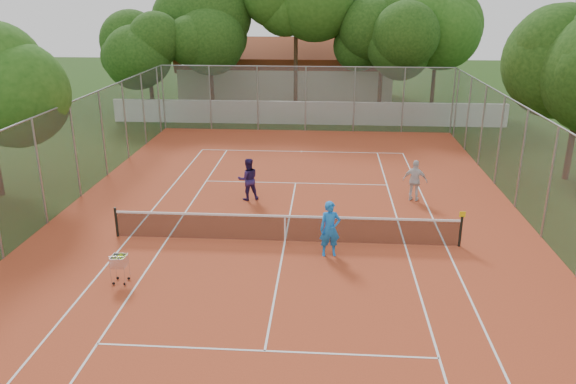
# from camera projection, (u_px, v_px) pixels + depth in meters

# --- Properties ---
(ground) EXTENTS (120.00, 120.00, 0.00)m
(ground) POSITION_uv_depth(u_px,v_px,m) (285.00, 242.00, 19.45)
(ground) COLOR #19320D
(ground) RESTS_ON ground
(court_pad) EXTENTS (18.00, 34.00, 0.02)m
(court_pad) POSITION_uv_depth(u_px,v_px,m) (285.00, 241.00, 19.44)
(court_pad) COLOR #AD4121
(court_pad) RESTS_ON ground
(court_lines) EXTENTS (10.98, 23.78, 0.01)m
(court_lines) POSITION_uv_depth(u_px,v_px,m) (285.00, 241.00, 19.44)
(court_lines) COLOR white
(court_lines) RESTS_ON court_pad
(tennis_net) EXTENTS (11.88, 0.10, 0.98)m
(tennis_net) POSITION_uv_depth(u_px,v_px,m) (285.00, 228.00, 19.28)
(tennis_net) COLOR black
(tennis_net) RESTS_ON court_pad
(perimeter_fence) EXTENTS (18.00, 34.00, 4.00)m
(perimeter_fence) POSITION_uv_depth(u_px,v_px,m) (285.00, 187.00, 18.79)
(perimeter_fence) COLOR slate
(perimeter_fence) RESTS_ON ground
(boundary_wall) EXTENTS (26.00, 0.30, 1.50)m
(boundary_wall) POSITION_uv_depth(u_px,v_px,m) (307.00, 113.00, 37.09)
(boundary_wall) COLOR white
(boundary_wall) RESTS_ON ground
(clubhouse) EXTENTS (16.40, 9.00, 4.40)m
(clubhouse) POSITION_uv_depth(u_px,v_px,m) (287.00, 71.00, 46.16)
(clubhouse) COLOR beige
(clubhouse) RESTS_ON ground
(tropical_trees) EXTENTS (29.00, 19.00, 10.00)m
(tropical_trees) POSITION_uv_depth(u_px,v_px,m) (309.00, 43.00, 38.51)
(tropical_trees) COLOR #16370D
(tropical_trees) RESTS_ON ground
(player_near) EXTENTS (0.74, 0.55, 1.85)m
(player_near) POSITION_uv_depth(u_px,v_px,m) (330.00, 229.00, 18.09)
(player_near) COLOR blue
(player_near) RESTS_ON court_pad
(player_far_left) EXTENTS (1.03, 0.91, 1.77)m
(player_far_left) POSITION_uv_depth(u_px,v_px,m) (248.00, 179.00, 23.14)
(player_far_left) COLOR #291A50
(player_far_left) RESTS_ON court_pad
(player_far_right) EXTENTS (1.09, 0.72, 1.72)m
(player_far_right) POSITION_uv_depth(u_px,v_px,m) (415.00, 181.00, 23.04)
(player_far_right) COLOR silver
(player_far_right) RESTS_ON court_pad
(ball_hopper) EXTENTS (0.52, 0.52, 0.94)m
(ball_hopper) POSITION_uv_depth(u_px,v_px,m) (120.00, 268.00, 16.48)
(ball_hopper) COLOR silver
(ball_hopper) RESTS_ON court_pad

